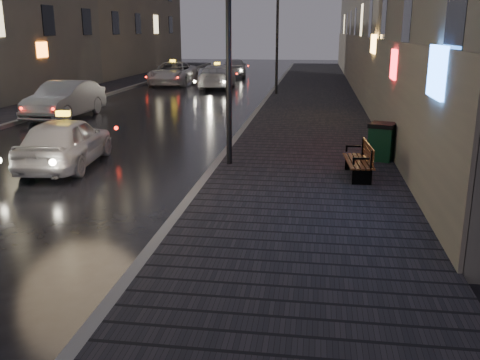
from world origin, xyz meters
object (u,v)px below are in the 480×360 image
Objects in this scene: lamp_far at (277,30)px; car_left_mid at (65,100)px; bench at (361,160)px; taxi_near at (66,142)px; taxi_mid at (217,76)px; taxi_far at (173,73)px; trash_bin at (382,141)px; lamp_near at (229,31)px; car_far at (235,67)px.

lamp_far reaches higher than car_left_mid.
bench is 7.62m from taxi_near.
bench is at bearing 105.38° from taxi_mid.
taxi_mid is 3.77m from taxi_far.
taxi_near is (-4.32, -16.33, -2.82)m from lamp_far.
trash_bin is at bearing -75.28° from lamp_far.
lamp_near reaches higher than car_far.
bench is at bearing -33.76° from car_left_mid.
taxi_far reaches higher than trash_bin.
taxi_mid is (-3.99, 19.95, -2.76)m from lamp_near.
car_far is (3.88, 21.20, -0.04)m from car_left_mid.
car_left_mid reaches higher than car_far.
taxi_far is (-3.32, 1.79, 0.02)m from taxi_mid.
taxi_far is at bearing -87.97° from taxi_near.
taxi_mid is at bearing 101.32° from lamp_near.
car_far is at bearing 126.05° from trash_bin.
lamp_far is 17.43m from bench.
car_left_mid is 14.35m from taxi_far.
lamp_far is 1.17× the size of car_left_mid.
taxi_mid is at bearing 105.31° from bench.
taxi_mid reaches higher than taxi_near.
taxi_far is at bearing 108.59° from lamp_near.
car_left_mid is (-12.00, 6.45, 0.09)m from trash_bin.
lamp_near is 16.00m from lamp_far.
trash_bin is (3.95, 0.97, -2.83)m from lamp_near.
lamp_far is (0.00, 16.00, 0.00)m from lamp_near.
lamp_near is 1.00× the size of lamp_far.
bench is 14.03m from car_left_mid.
trash_bin is 8.37m from taxi_near.
lamp_far is 3.26× the size of bench.
lamp_near is 1.34× the size of taxi_near.
trash_bin is 0.25× the size of taxi_near.
taxi_near is at bearing -83.02° from taxi_far.
taxi_mid is at bearing 74.49° from car_left_mid.
taxi_mid reaches higher than trash_bin.
lamp_near is 23.10m from taxi_far.
taxi_near is at bearing 81.89° from car_far.
lamp_near is at bearing -146.58° from trash_bin.
lamp_near is 5.30× the size of trash_bin.
bench is 1.63× the size of trash_bin.
lamp_far is 15.80m from trash_bin.
car_left_mid reaches higher than taxi_mid.
trash_bin is at bearing 98.56° from car_far.
lamp_near reaches higher than taxi_near.
taxi_mid is 8.67m from car_far.
taxi_mid is (0.33, 20.27, 0.05)m from taxi_near.
car_far is at bearing -92.69° from taxi_mid.
lamp_near is at bearing 161.23° from bench.
taxi_near reaches higher than trash_bin.
taxi_mid reaches higher than car_far.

